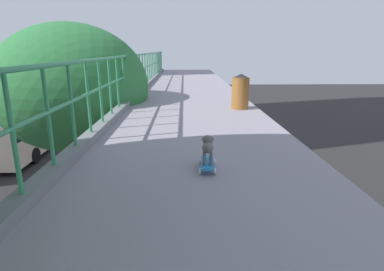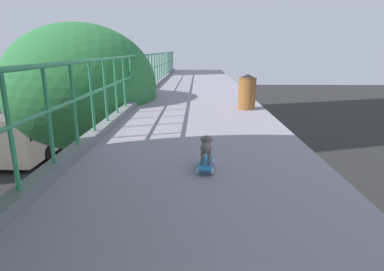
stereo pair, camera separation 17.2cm
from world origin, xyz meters
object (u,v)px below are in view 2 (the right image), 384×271
object	(u,v)px
small_dog	(206,146)
litter_bin	(247,91)
city_bus	(48,123)
toy_skateboard	(206,163)

from	to	relation	value
small_dog	litter_bin	distance (m)	4.06
city_bus	litter_bin	distance (m)	18.59
small_dog	litter_bin	xyz separation A→B (m)	(1.06, 3.91, 0.14)
small_dog	litter_bin	world-z (taller)	litter_bin
city_bus	small_dog	distance (m)	21.08
toy_skateboard	litter_bin	distance (m)	4.09
city_bus	small_dog	size ratio (longest dim) A/B	30.01
small_dog	toy_skateboard	bearing A→B (deg)	-97.73
city_bus	toy_skateboard	bearing A→B (deg)	-59.01
city_bus	small_dog	world-z (taller)	small_dog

